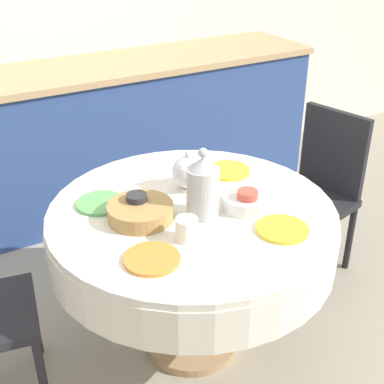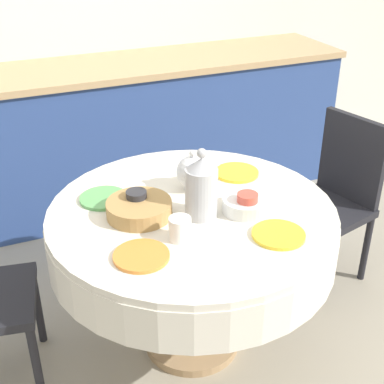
% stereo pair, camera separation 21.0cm
% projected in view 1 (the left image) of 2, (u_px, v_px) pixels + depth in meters
% --- Properties ---
extents(ground_plane, '(12.00, 12.00, 0.00)m').
position_uv_depth(ground_plane, '(192.00, 342.00, 2.53)').
color(ground_plane, '#9E937F').
extents(wall_back, '(7.00, 0.05, 2.60)m').
position_uv_depth(wall_back, '(47.00, 0.00, 3.29)').
color(wall_back, silver).
rests_on(wall_back, ground_plane).
extents(kitchen_counter, '(3.24, 0.64, 0.95)m').
position_uv_depth(kitchen_counter, '(79.00, 142.00, 3.43)').
color(kitchen_counter, '#2D4784').
rests_on(kitchen_counter, ground_plane).
extents(dining_table, '(1.19, 1.19, 0.73)m').
position_uv_depth(dining_table, '(192.00, 235.00, 2.24)').
color(dining_table, tan).
rests_on(dining_table, ground_plane).
extents(chair_left, '(0.49, 0.49, 0.89)m').
position_uv_depth(chair_left, '(319.00, 186.00, 2.86)').
color(chair_left, black).
rests_on(chair_left, ground_plane).
extents(plate_near_left, '(0.20, 0.20, 0.01)m').
position_uv_depth(plate_near_left, '(152.00, 259.00, 1.87)').
color(plate_near_left, orange).
rests_on(plate_near_left, dining_table).
extents(cup_near_left, '(0.08, 0.08, 0.09)m').
position_uv_depth(cup_near_left, '(187.00, 229.00, 1.96)').
color(cup_near_left, white).
rests_on(cup_near_left, dining_table).
extents(plate_near_right, '(0.20, 0.20, 0.01)m').
position_uv_depth(plate_near_right, '(282.00, 229.00, 2.04)').
color(plate_near_right, yellow).
rests_on(plate_near_right, dining_table).
extents(cup_near_right, '(0.08, 0.08, 0.09)m').
position_uv_depth(cup_near_right, '(247.00, 201.00, 2.15)').
color(cup_near_right, '#CC4C3D').
rests_on(cup_near_right, dining_table).
extents(plate_far_left, '(0.20, 0.20, 0.01)m').
position_uv_depth(plate_far_left, '(101.00, 203.00, 2.21)').
color(plate_far_left, '#5BA85B').
rests_on(plate_far_left, dining_table).
extents(cup_far_left, '(0.08, 0.08, 0.09)m').
position_uv_depth(cup_far_left, '(137.00, 204.00, 2.12)').
color(cup_far_left, '#28282D').
rests_on(cup_far_left, dining_table).
extents(plate_far_right, '(0.20, 0.20, 0.01)m').
position_uv_depth(plate_far_right, '(228.00, 171.00, 2.48)').
color(plate_far_right, yellow).
rests_on(plate_far_right, dining_table).
extents(cup_far_right, '(0.08, 0.08, 0.09)m').
position_uv_depth(cup_far_right, '(197.00, 175.00, 2.35)').
color(cup_far_right, '#DBB766').
rests_on(cup_far_right, dining_table).
extents(coffee_carafe, '(0.13, 0.13, 0.29)m').
position_uv_depth(coffee_carafe, '(203.00, 187.00, 2.08)').
color(coffee_carafe, '#B2B2B7').
rests_on(coffee_carafe, dining_table).
extents(teapot, '(0.20, 0.14, 0.19)m').
position_uv_depth(teapot, '(189.00, 172.00, 2.29)').
color(teapot, white).
rests_on(teapot, dining_table).
extents(bread_basket, '(0.26, 0.26, 0.06)m').
position_uv_depth(bread_basket, '(140.00, 212.00, 2.10)').
color(bread_basket, '#AD844C').
rests_on(bread_basket, dining_table).
extents(fruit_bowl, '(0.18, 0.18, 0.06)m').
position_uv_depth(fruit_bowl, '(244.00, 202.00, 2.18)').
color(fruit_bowl, silver).
rests_on(fruit_bowl, dining_table).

